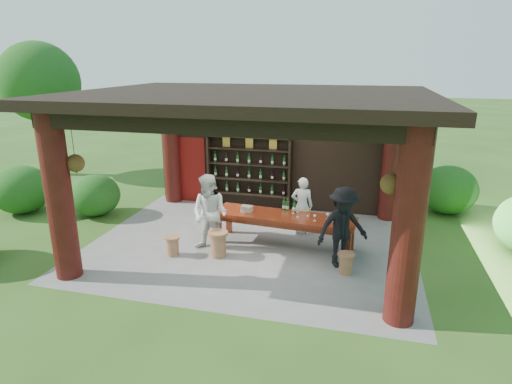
% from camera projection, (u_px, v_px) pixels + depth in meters
% --- Properties ---
extents(ground, '(90.00, 90.00, 0.00)m').
position_uv_depth(ground, '(252.00, 243.00, 10.08)').
color(ground, '#2D5119').
rests_on(ground, ground).
extents(pavilion, '(7.50, 6.00, 3.60)m').
position_uv_depth(pavilion, '(256.00, 151.00, 9.85)').
color(pavilion, slate).
rests_on(pavilion, ground).
extents(wine_shelf, '(2.43, 0.37, 2.14)m').
position_uv_depth(wine_shelf, '(249.00, 172.00, 12.20)').
color(wine_shelf, black).
rests_on(wine_shelf, ground).
extents(tasting_table, '(3.31, 1.12, 0.75)m').
position_uv_depth(tasting_table, '(284.00, 220.00, 9.79)').
color(tasting_table, '#5E1C0D').
rests_on(tasting_table, ground).
extents(stool_near_left, '(0.44, 0.44, 0.57)m').
position_uv_depth(stool_near_left, '(218.00, 243.00, 9.34)').
color(stool_near_left, brown).
rests_on(stool_near_left, ground).
extents(stool_near_right, '(0.33, 0.33, 0.44)m').
position_uv_depth(stool_near_right, '(346.00, 263.00, 8.61)').
color(stool_near_right, brown).
rests_on(stool_near_right, ground).
extents(stool_far_left, '(0.34, 0.34, 0.44)m').
position_uv_depth(stool_far_left, '(173.00, 245.00, 9.41)').
color(stool_far_left, brown).
rests_on(stool_far_left, ground).
extents(host, '(0.56, 0.40, 1.45)m').
position_uv_depth(host, '(302.00, 206.00, 10.45)').
color(host, silver).
rests_on(host, ground).
extents(guest_woman, '(0.96, 0.80, 1.77)m').
position_uv_depth(guest_woman, '(210.00, 214.00, 9.45)').
color(guest_woman, silver).
rests_on(guest_woman, ground).
extents(guest_man, '(1.28, 1.11, 1.72)m').
position_uv_depth(guest_man, '(343.00, 227.00, 8.76)').
color(guest_man, black).
rests_on(guest_man, ground).
extents(table_bottles, '(0.34, 0.20, 0.31)m').
position_uv_depth(table_bottles, '(288.00, 205.00, 9.98)').
color(table_bottles, '#194C1E').
rests_on(table_bottles, tasting_table).
extents(table_glasses, '(0.99, 0.43, 0.15)m').
position_uv_depth(table_glasses, '(312.00, 215.00, 9.56)').
color(table_glasses, silver).
rests_on(table_glasses, tasting_table).
extents(napkin_basket, '(0.27, 0.20, 0.14)m').
position_uv_depth(napkin_basket, '(247.00, 209.00, 9.97)').
color(napkin_basket, '#BF6672').
rests_on(napkin_basket, tasting_table).
extents(shrubs, '(15.89, 7.56, 1.36)m').
position_uv_depth(shrubs, '(299.00, 216.00, 10.27)').
color(shrubs, '#194C14').
rests_on(shrubs, ground).
extents(trees, '(22.45, 10.92, 4.80)m').
position_uv_depth(trees, '(438.00, 98.00, 9.10)').
color(trees, '#3F2819').
rests_on(trees, ground).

